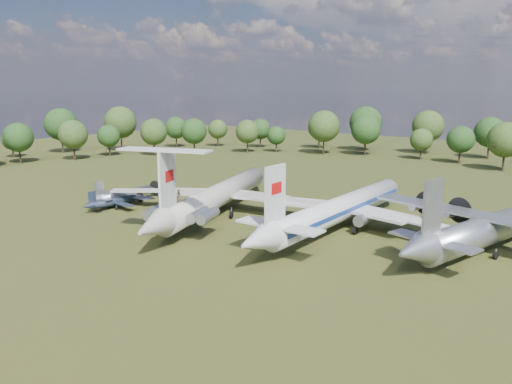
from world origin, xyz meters
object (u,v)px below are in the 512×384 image
Objects in this scene: il62_airliner at (219,199)px; small_prop_west at (114,203)px; an12_transport at (483,235)px; small_prop_northwest at (125,197)px; person_on_il62 at (179,196)px; tu104_jet at (341,213)px.

il62_airliner is 4.09× the size of small_prop_west.
an12_transport is at bearing 17.06° from small_prop_west.
il62_airliner reaches higher than an12_transport.
il62_airliner is 3.06× the size of small_prop_northwest.
person_on_il62 is at bearing -22.63° from small_prop_northwest.
small_prop_northwest is (-1.94, 3.72, 0.32)m from small_prop_west.
an12_transport is at bearing -11.55° from il62_airliner.
person_on_il62 is at bearing -132.98° from tu104_jet.
person_on_il62 is at bearing -9.68° from small_prop_west.
person_on_il62 is at bearing -137.69° from an12_transport.
person_on_il62 is (24.20, -8.10, 4.85)m from small_prop_northwest.
tu104_jet is 40.77m from small_prop_northwest.
small_prop_west is 4.21m from small_prop_northwest.
person_on_il62 reaches higher than an12_transport.
tu104_jet is at bearing -161.98° from an12_transport.
tu104_jet is at bearing 10.36° from small_prop_northwest.
small_prop_west is (-17.02, -8.98, -1.63)m from il62_airliner.
small_prop_northwest is at bearing -168.69° from tu104_jet.
an12_transport is 18.74× the size of person_on_il62.
person_on_il62 is (22.27, -4.38, 5.16)m from small_prop_west.
il62_airliner is 1.04× the size of tu104_jet.
person_on_il62 reaches higher than small_prop_west.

